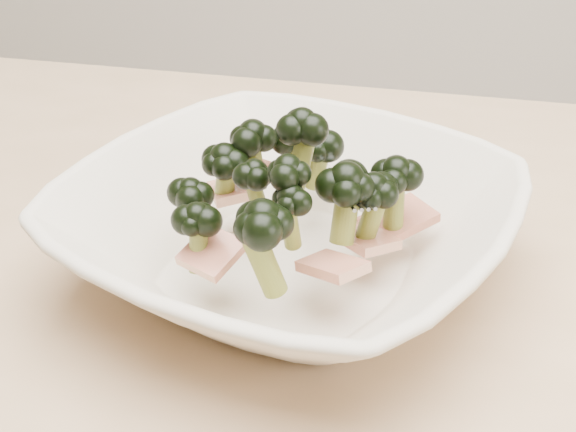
% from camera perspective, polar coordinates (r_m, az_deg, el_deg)
% --- Properties ---
extents(dining_table, '(1.20, 0.80, 0.75)m').
position_cam_1_polar(dining_table, '(0.63, 5.99, -13.29)').
color(dining_table, tan).
rests_on(dining_table, ground).
extents(broccoli_dish, '(0.39, 0.39, 0.13)m').
position_cam_1_polar(broccoli_dish, '(0.57, 0.05, -0.73)').
color(broccoli_dish, beige).
rests_on(broccoli_dish, dining_table).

